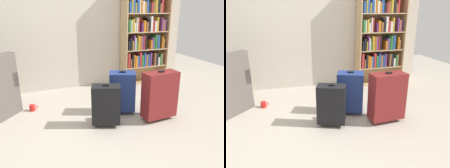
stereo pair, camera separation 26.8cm
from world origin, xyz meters
The scene contains 7 objects.
ground_plane centered at (0.00, 0.00, 0.00)m, with size 8.11×8.11×0.00m, color #B2A899.
back_wall centered at (0.00, 1.94, 1.30)m, with size 4.63×0.10×2.60m, color beige.
bookshelf centered at (1.38, 1.72, 1.02)m, with size 0.94×0.32×2.06m.
mug centered at (-0.85, 1.06, 0.05)m, with size 0.12×0.08×0.10m.
suitcase_dark_red centered at (0.79, 0.15, 0.37)m, with size 0.48×0.24×0.70m.
suitcase_navy_blue centered at (0.41, 0.53, 0.33)m, with size 0.44×0.37×0.64m.
suitcase_black centered at (0.05, 0.24, 0.30)m, with size 0.41×0.32×0.58m.
Camera 2 is at (-0.55, -2.30, 1.47)m, focal length 35.35 mm.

